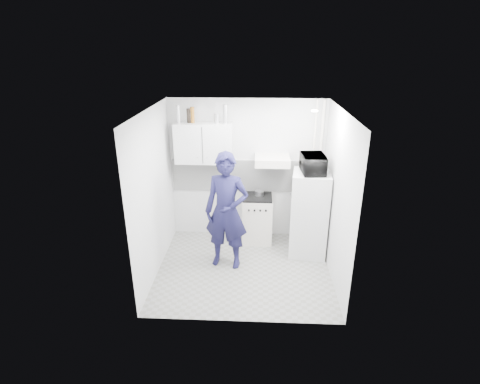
{
  "coord_description": "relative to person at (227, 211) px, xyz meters",
  "views": [
    {
      "loc": [
        0.19,
        -5.26,
        3.49
      ],
      "look_at": [
        -0.08,
        0.3,
        1.25
      ],
      "focal_mm": 28.0,
      "sensor_mm": 36.0,
      "label": 1
    }
  ],
  "objects": [
    {
      "name": "fridge",
      "position": [
        1.39,
        0.45,
        -0.22
      ],
      "size": [
        0.69,
        0.69,
        1.5
      ],
      "primitive_type": "cube",
      "rotation": [
        0.0,
        0.0,
        -0.13
      ],
      "color": "silver",
      "rests_on": "floor"
    },
    {
      "name": "wall_right",
      "position": [
        1.69,
        -0.15,
        0.33
      ],
      "size": [
        0.0,
        2.6,
        2.6
      ],
      "primitive_type": "plane",
      "rotation": [
        1.57,
        0.0,
        -1.57
      ],
      "color": "silver",
      "rests_on": "floor"
    },
    {
      "name": "person",
      "position": [
        0.0,
        0.0,
        0.0
      ],
      "size": [
        0.78,
        0.59,
        1.94
      ],
      "primitive_type": "imported",
      "rotation": [
        0.0,
        0.0,
        -0.18
      ],
      "color": "#151437",
      "rests_on": "floor"
    },
    {
      "name": "bottle_c",
      "position": [
        -0.64,
        0.93,
        1.36
      ],
      "size": [
        0.07,
        0.07,
        0.27
      ],
      "primitive_type": "cylinder",
      "color": "brown",
      "rests_on": "upper_cabinet"
    },
    {
      "name": "bottle_e",
      "position": [
        -0.08,
        0.93,
        1.39
      ],
      "size": [
        0.08,
        0.08,
        0.32
      ],
      "primitive_type": "cylinder",
      "color": "silver",
      "rests_on": "upper_cabinet"
    },
    {
      "name": "bottle_b",
      "position": [
        -0.71,
        0.93,
        1.35
      ],
      "size": [
        0.06,
        0.06,
        0.24
      ],
      "primitive_type": "cylinder",
      "color": "black",
      "rests_on": "upper_cabinet"
    },
    {
      "name": "wall_back",
      "position": [
        0.29,
        1.1,
        0.33
      ],
      "size": [
        2.8,
        0.0,
        2.8
      ],
      "primitive_type": "plane",
      "rotation": [
        1.57,
        0.0,
        0.0
      ],
      "color": "silver",
      "rests_on": "floor"
    },
    {
      "name": "ceiling_spot_fixture",
      "position": [
        1.29,
        0.05,
        1.6
      ],
      "size": [
        0.1,
        0.1,
        0.02
      ],
      "primitive_type": "cylinder",
      "color": "white",
      "rests_on": "ceiling"
    },
    {
      "name": "stove_top",
      "position": [
        0.49,
        0.85,
        -0.09
      ],
      "size": [
        0.52,
        0.52,
        0.03
      ],
      "primitive_type": "cube",
      "color": "black",
      "rests_on": "stove"
    },
    {
      "name": "microwave",
      "position": [
        1.39,
        0.45,
        0.68
      ],
      "size": [
        0.57,
        0.41,
        0.3
      ],
      "primitive_type": "imported",
      "rotation": [
        0.0,
        0.0,
        1.65
      ],
      "color": "black",
      "rests_on": "fridge"
    },
    {
      "name": "upper_cabinet",
      "position": [
        -0.46,
        0.93,
        0.88
      ],
      "size": [
        1.0,
        0.35,
        0.7
      ],
      "primitive_type": "cube",
      "color": "silver",
      "rests_on": "wall_back"
    },
    {
      "name": "ceiling",
      "position": [
        0.29,
        -0.15,
        1.63
      ],
      "size": [
        2.8,
        2.8,
        0.0
      ],
      "primitive_type": "plane",
      "color": "white",
      "rests_on": "wall_back"
    },
    {
      "name": "bottle_a",
      "position": [
        -0.88,
        0.93,
        1.38
      ],
      "size": [
        0.07,
        0.07,
        0.3
      ],
      "primitive_type": "cylinder",
      "color": "silver",
      "rests_on": "upper_cabinet"
    },
    {
      "name": "canister_b",
      "position": [
        -0.22,
        0.93,
        1.31
      ],
      "size": [
        0.09,
        0.09,
        0.17
      ],
      "primitive_type": "cylinder",
      "color": "silver",
      "rests_on": "upper_cabinet"
    },
    {
      "name": "floor",
      "position": [
        0.29,
        -0.15,
        -0.97
      ],
      "size": [
        2.8,
        2.8,
        0.0
      ],
      "primitive_type": "plane",
      "color": "gray",
      "rests_on": "ground"
    },
    {
      "name": "stove",
      "position": [
        0.49,
        0.85,
        -0.54
      ],
      "size": [
        0.54,
        0.54,
        0.87
      ],
      "primitive_type": "cube",
      "color": "silver",
      "rests_on": "floor"
    },
    {
      "name": "pipe_b",
      "position": [
        1.47,
        1.02,
        0.33
      ],
      "size": [
        0.04,
        0.04,
        2.6
      ],
      "primitive_type": "cylinder",
      "color": "silver",
      "rests_on": "floor"
    },
    {
      "name": "wall_left",
      "position": [
        -1.11,
        -0.15,
        0.33
      ],
      "size": [
        0.0,
        2.6,
        2.6
      ],
      "primitive_type": "plane",
      "rotation": [
        1.57,
        0.0,
        1.57
      ],
      "color": "silver",
      "rests_on": "floor"
    },
    {
      "name": "range_hood",
      "position": [
        0.74,
        0.85,
        0.6
      ],
      "size": [
        0.6,
        0.5,
        0.14
      ],
      "primitive_type": "cube",
      "color": "silver",
      "rests_on": "wall_back"
    },
    {
      "name": "saucepan",
      "position": [
        0.52,
        0.88,
        -0.03
      ],
      "size": [
        0.16,
        0.16,
        0.09
      ],
      "primitive_type": "cylinder",
      "color": "silver",
      "rests_on": "stove_top"
    },
    {
      "name": "backsplash",
      "position": [
        0.29,
        1.09,
        0.23
      ],
      "size": [
        2.74,
        0.03,
        0.6
      ],
      "primitive_type": "cube",
      "color": "white",
      "rests_on": "wall_back"
    },
    {
      "name": "pipe_a",
      "position": [
        1.59,
        1.02,
        0.33
      ],
      "size": [
        0.05,
        0.05,
        2.6
      ],
      "primitive_type": "cylinder",
      "color": "silver",
      "rests_on": "floor"
    }
  ]
}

